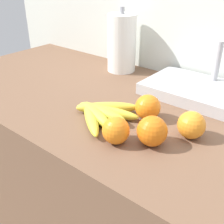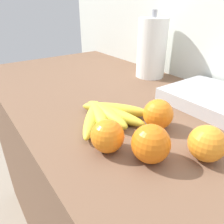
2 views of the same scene
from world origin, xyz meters
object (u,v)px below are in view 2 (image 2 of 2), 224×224
Objects in this scene: orange_far_right at (108,136)px; banana_bunch at (105,114)px; paper_towel_roll at (152,48)px; orange_right at (151,144)px; orange_back_right at (207,143)px; orange_back_left at (158,114)px.

banana_bunch is at bearing 148.20° from orange_far_right.
paper_towel_roll is at bearing 126.02° from orange_far_right.
orange_right is 1.06× the size of orange_back_right.
paper_towel_roll is (-0.42, 0.42, 0.08)m from orange_right.
orange_right is at bearing -44.55° from paper_towel_roll.
orange_right reaches higher than banana_bunch.
orange_back_left reaches higher than banana_bunch.
orange_right is 0.12m from orange_back_right.
orange_right is (0.20, -0.02, 0.02)m from banana_bunch.
orange_back_left is at bearing -42.04° from paper_towel_roll.
orange_far_right is at bearing -146.05° from orange_right.
orange_far_right is at bearing -31.80° from banana_bunch.
paper_towel_roll is at bearing 119.18° from banana_bunch.
banana_bunch is 0.28m from orange_back_right.
banana_bunch is 0.20m from orange_right.
orange_back_left is at bearing 175.11° from orange_back_right.
banana_bunch is at bearing -141.76° from orange_back_left.
orange_right is 0.30× the size of paper_towel_roll.
banana_bunch is 0.15m from orange_back_left.
banana_bunch is 0.46m from paper_towel_roll.
paper_towel_roll reaches higher than orange_back_left.
orange_back_right is 1.03× the size of orange_far_right.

